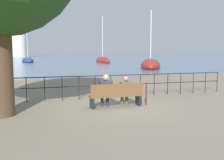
{
  "coord_description": "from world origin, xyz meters",
  "views": [
    {
      "loc": [
        -2.88,
        -8.89,
        2.07
      ],
      "look_at": [
        0.0,
        0.5,
        0.97
      ],
      "focal_mm": 40.0,
      "sensor_mm": 36.0,
      "label": 1
    }
  ],
  "objects_px": {
    "seated_person_right": "(126,90)",
    "closed_umbrella": "(146,91)",
    "sailboat_3": "(103,61)",
    "sailboat_5": "(150,65)",
    "harbor_lighthouse": "(19,35)",
    "sailboat_2": "(28,61)",
    "park_bench": "(116,95)",
    "seated_person_left": "(106,89)"
  },
  "relations": [
    {
      "from": "seated_person_right",
      "to": "sailboat_5",
      "type": "relative_size",
      "value": 0.14
    },
    {
      "from": "closed_umbrella",
      "to": "harbor_lighthouse",
      "type": "bearing_deg",
      "value": 95.71
    },
    {
      "from": "seated_person_right",
      "to": "sailboat_2",
      "type": "relative_size",
      "value": 0.1
    },
    {
      "from": "seated_person_right",
      "to": "harbor_lighthouse",
      "type": "bearing_deg",
      "value": 95.26
    },
    {
      "from": "park_bench",
      "to": "seated_person_right",
      "type": "distance_m",
      "value": 0.45
    },
    {
      "from": "park_bench",
      "to": "sailboat_2",
      "type": "bearing_deg",
      "value": 95.54
    },
    {
      "from": "seated_person_right",
      "to": "sailboat_2",
      "type": "bearing_deg",
      "value": 96.04
    },
    {
      "from": "sailboat_2",
      "to": "harbor_lighthouse",
      "type": "distance_m",
      "value": 61.15
    },
    {
      "from": "sailboat_5",
      "to": "park_bench",
      "type": "bearing_deg",
      "value": -94.24
    },
    {
      "from": "seated_person_left",
      "to": "harbor_lighthouse",
      "type": "distance_m",
      "value": 106.47
    },
    {
      "from": "sailboat_2",
      "to": "park_bench",
      "type": "bearing_deg",
      "value": -91.63
    },
    {
      "from": "seated_person_right",
      "to": "harbor_lighthouse",
      "type": "distance_m",
      "value": 106.53
    },
    {
      "from": "closed_umbrella",
      "to": "sailboat_2",
      "type": "distance_m",
      "value": 45.86
    },
    {
      "from": "seated_person_left",
      "to": "closed_umbrella",
      "type": "distance_m",
      "value": 1.65
    },
    {
      "from": "park_bench",
      "to": "seated_person_left",
      "type": "xyz_separation_m",
      "value": [
        -0.4,
        0.08,
        0.25
      ]
    },
    {
      "from": "sailboat_5",
      "to": "harbor_lighthouse",
      "type": "distance_m",
      "value": 88.06
    },
    {
      "from": "seated_person_left",
      "to": "harbor_lighthouse",
      "type": "relative_size",
      "value": 0.06
    },
    {
      "from": "park_bench",
      "to": "sailboat_5",
      "type": "xyz_separation_m",
      "value": [
        11.4,
        20.71,
        -0.07
      ]
    },
    {
      "from": "sailboat_3",
      "to": "harbor_lighthouse",
      "type": "xyz_separation_m",
      "value": [
        -19.06,
        67.23,
        9.11
      ]
    },
    {
      "from": "park_bench",
      "to": "seated_person_right",
      "type": "xyz_separation_m",
      "value": [
        0.4,
        0.08,
        0.2
      ]
    },
    {
      "from": "park_bench",
      "to": "sailboat_3",
      "type": "distance_m",
      "value": 39.79
    },
    {
      "from": "sailboat_2",
      "to": "sailboat_3",
      "type": "bearing_deg",
      "value": -33.37
    },
    {
      "from": "closed_umbrella",
      "to": "seated_person_left",
      "type": "bearing_deg",
      "value": 178.3
    },
    {
      "from": "seated_person_right",
      "to": "closed_umbrella",
      "type": "relative_size",
      "value": 1.21
    },
    {
      "from": "closed_umbrella",
      "to": "sailboat_3",
      "type": "distance_m",
      "value": 39.47
    },
    {
      "from": "park_bench",
      "to": "sailboat_2",
      "type": "xyz_separation_m",
      "value": [
        -4.41,
        45.54,
        -0.1
      ]
    },
    {
      "from": "sailboat_3",
      "to": "sailboat_5",
      "type": "bearing_deg",
      "value": -86.42
    },
    {
      "from": "seated_person_left",
      "to": "sailboat_2",
      "type": "distance_m",
      "value": 45.64
    },
    {
      "from": "closed_umbrella",
      "to": "park_bench",
      "type": "bearing_deg",
      "value": -178.69
    },
    {
      "from": "seated_person_right",
      "to": "sailboat_3",
      "type": "distance_m",
      "value": 39.61
    },
    {
      "from": "park_bench",
      "to": "sailboat_2",
      "type": "height_order",
      "value": "sailboat_2"
    },
    {
      "from": "sailboat_3",
      "to": "closed_umbrella",
      "type": "bearing_deg",
      "value": -104.18
    },
    {
      "from": "closed_umbrella",
      "to": "sailboat_5",
      "type": "height_order",
      "value": "sailboat_5"
    },
    {
      "from": "seated_person_left",
      "to": "sailboat_3",
      "type": "relative_size",
      "value": 0.13
    },
    {
      "from": "park_bench",
      "to": "sailboat_5",
      "type": "height_order",
      "value": "sailboat_5"
    },
    {
      "from": "seated_person_right",
      "to": "sailboat_5",
      "type": "xyz_separation_m",
      "value": [
        11.0,
        20.63,
        -0.27
      ]
    },
    {
      "from": "closed_umbrella",
      "to": "sailboat_2",
      "type": "height_order",
      "value": "sailboat_2"
    },
    {
      "from": "sailboat_5",
      "to": "harbor_lighthouse",
      "type": "height_order",
      "value": "harbor_lighthouse"
    },
    {
      "from": "sailboat_3",
      "to": "sailboat_5",
      "type": "relative_size",
      "value": 1.14
    },
    {
      "from": "sailboat_5",
      "to": "sailboat_3",
      "type": "bearing_deg",
      "value": 119.93
    },
    {
      "from": "sailboat_2",
      "to": "sailboat_5",
      "type": "relative_size",
      "value": 1.47
    },
    {
      "from": "sailboat_3",
      "to": "sailboat_2",
      "type": "bearing_deg",
      "value": 152.03
    }
  ]
}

